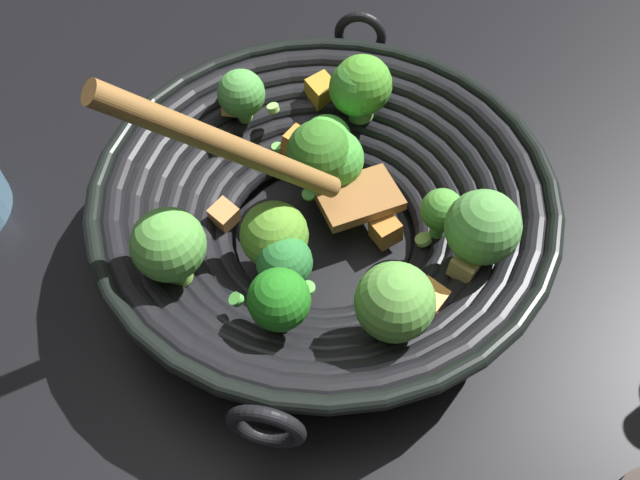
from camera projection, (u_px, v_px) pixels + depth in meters
ground_plane at (323, 242)px, 0.60m from camera, size 4.00×4.00×0.00m
wok at (324, 204)px, 0.55m from camera, size 0.39×0.43×0.24m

